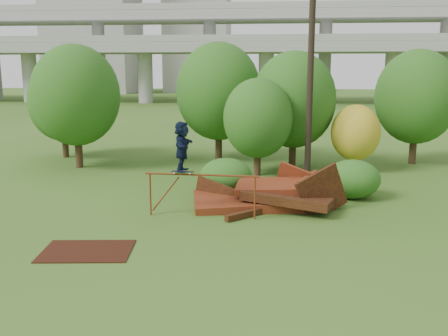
# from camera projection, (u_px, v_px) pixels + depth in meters

# --- Properties ---
(ground) EXTENTS (240.00, 240.00, 0.00)m
(ground) POSITION_uv_depth(u_px,v_px,m) (244.00, 233.00, 15.02)
(ground) COLOR #2D5116
(ground) RESTS_ON ground
(scrap_pile) EXTENTS (5.65, 3.62, 2.09)m
(scrap_pile) POSITION_uv_depth(u_px,v_px,m) (266.00, 197.00, 17.88)
(scrap_pile) COLOR #4E1A0D
(scrap_pile) RESTS_ON ground
(grind_rail) EXTENTS (3.82, 0.26, 1.47)m
(grind_rail) POSITION_uv_depth(u_px,v_px,m) (202.00, 183.00, 16.46)
(grind_rail) COLOR maroon
(grind_rail) RESTS_ON ground
(skateboard) EXTENTS (0.74, 0.24, 0.08)m
(skateboard) POSITION_uv_depth(u_px,v_px,m) (182.00, 172.00, 16.47)
(skateboard) COLOR black
(skateboard) RESTS_ON grind_rail
(skater) EXTENTS (0.49, 1.53, 1.65)m
(skater) POSITION_uv_depth(u_px,v_px,m) (182.00, 146.00, 16.31)
(skater) COLOR black
(skater) RESTS_ON skateboard
(flat_plate) EXTENTS (2.56, 1.95, 0.03)m
(flat_plate) POSITION_uv_depth(u_px,v_px,m) (87.00, 251.00, 13.50)
(flat_plate) COLOR black
(flat_plate) RESTS_ON ground
(tree_0) EXTENTS (4.33, 4.33, 6.11)m
(tree_0) POSITION_uv_depth(u_px,v_px,m) (76.00, 95.00, 24.51)
(tree_0) COLOR black
(tree_0) RESTS_ON ground
(tree_1) EXTENTS (4.55, 4.55, 6.32)m
(tree_1) POSITION_uv_depth(u_px,v_px,m) (219.00, 92.00, 26.70)
(tree_1) COLOR black
(tree_1) RESTS_ON ground
(tree_2) EXTENTS (3.19, 3.19, 4.50)m
(tree_2) POSITION_uv_depth(u_px,v_px,m) (258.00, 118.00, 22.85)
(tree_2) COLOR black
(tree_2) RESTS_ON ground
(tree_3) EXTENTS (4.17, 4.17, 5.79)m
(tree_3) POSITION_uv_depth(u_px,v_px,m) (294.00, 100.00, 24.74)
(tree_3) COLOR black
(tree_3) RESTS_ON ground
(tree_4) EXTENTS (2.35, 2.35, 3.24)m
(tree_4) POSITION_uv_depth(u_px,v_px,m) (356.00, 133.00, 23.86)
(tree_4) COLOR black
(tree_4) RESTS_ON ground
(tree_5) EXTENTS (4.20, 4.20, 5.90)m
(tree_5) POSITION_uv_depth(u_px,v_px,m) (417.00, 97.00, 25.53)
(tree_5) COLOR black
(tree_5) RESTS_ON ground
(tree_6) EXTENTS (3.78, 3.78, 5.28)m
(tree_6) POSITION_uv_depth(u_px,v_px,m) (63.00, 102.00, 27.58)
(tree_6) COLOR black
(tree_6) RESTS_ON ground
(shrub_left) EXTENTS (2.09, 1.93, 1.44)m
(shrub_left) POSITION_uv_depth(u_px,v_px,m) (226.00, 176.00, 19.64)
(shrub_left) COLOR #214311
(shrub_left) RESTS_ON ground
(shrub_right) EXTENTS (2.10, 1.93, 1.49)m
(shrub_right) POSITION_uv_depth(u_px,v_px,m) (353.00, 179.00, 19.03)
(shrub_right) COLOR #214311
(shrub_right) RESTS_ON ground
(utility_pole) EXTENTS (1.40, 0.28, 9.63)m
(utility_pole) POSITION_uv_depth(u_px,v_px,m) (311.00, 69.00, 21.94)
(utility_pole) COLOR black
(utility_pole) RESTS_ON ground
(freeway_overpass) EXTENTS (160.00, 15.00, 13.70)m
(freeway_overpass) POSITION_uv_depth(u_px,v_px,m) (267.00, 33.00, 74.51)
(freeway_overpass) COLOR gray
(freeway_overpass) RESTS_ON ground
(building_left) EXTENTS (18.00, 16.00, 35.00)m
(building_left) POSITION_uv_depth(u_px,v_px,m) (93.00, 11.00, 107.92)
(building_left) COLOR #9E9E99
(building_left) RESTS_ON ground
(building_right) EXTENTS (14.00, 14.00, 28.00)m
(building_right) POSITION_uv_depth(u_px,v_px,m) (198.00, 29.00, 113.44)
(building_right) COLOR #9E9E99
(building_right) RESTS_ON ground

